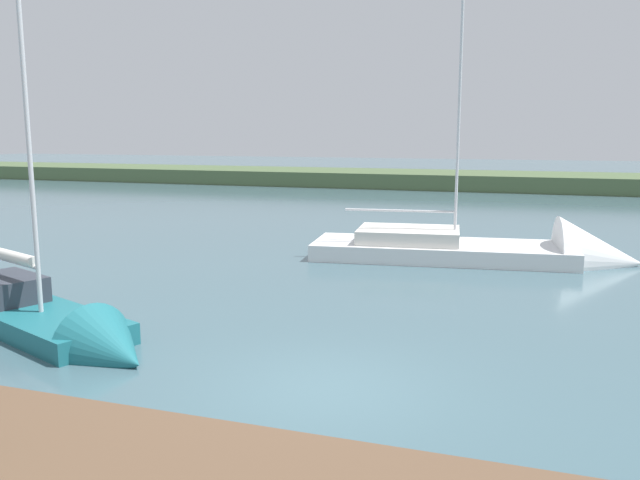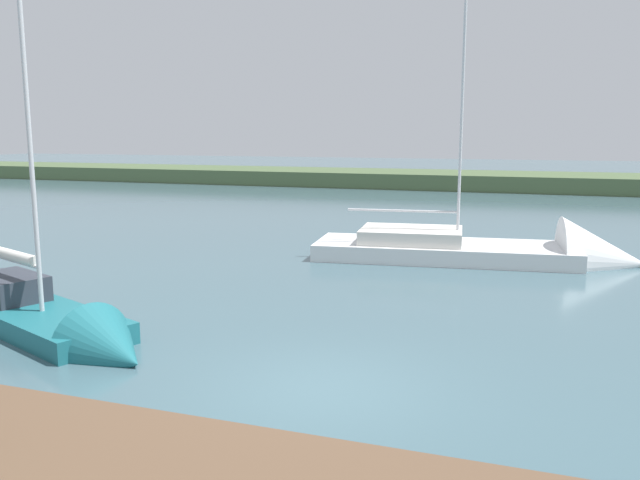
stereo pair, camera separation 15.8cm
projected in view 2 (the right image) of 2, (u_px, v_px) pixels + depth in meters
The scene contains 4 objects.
ground_plane at pixel (324, 389), 10.98m from camera, with size 200.00×200.00×0.00m, color #42606B.
far_shoreline at pixel (497, 189), 50.34m from camera, with size 180.00×8.00×2.40m, color #4C603D.
sailboat_far_right at pixel (512, 257), 21.74m from camera, with size 11.12×4.21×11.87m.
sailboat_inner_slip at pixel (57, 328), 13.79m from camera, with size 7.19×4.25×8.05m.
Camera 2 is at (-3.35, 9.86, 4.31)m, focal length 36.16 mm.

